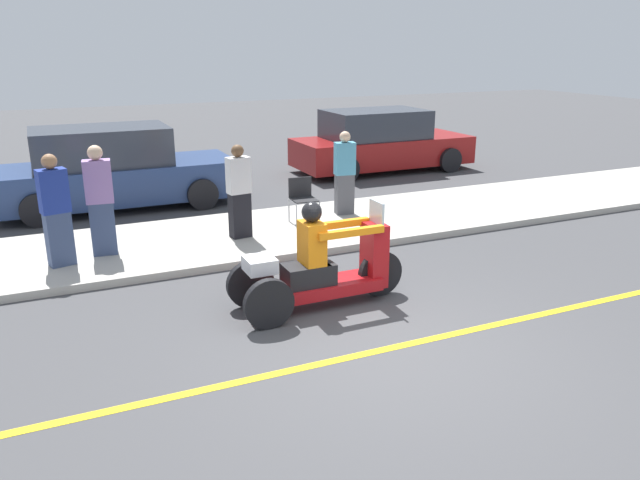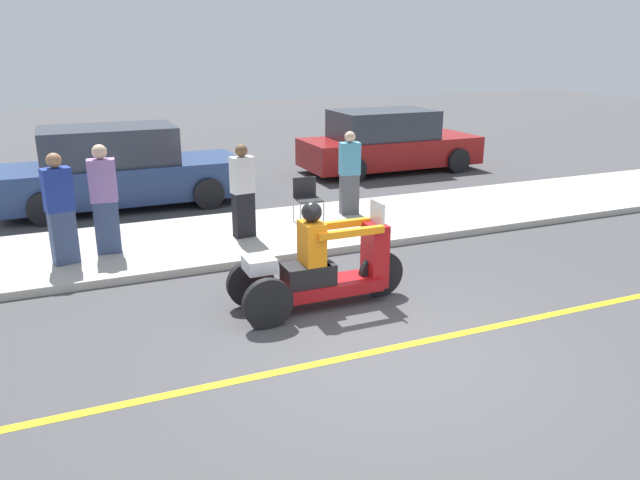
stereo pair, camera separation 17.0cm
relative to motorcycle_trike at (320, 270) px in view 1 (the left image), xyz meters
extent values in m
plane|color=#424244|center=(0.21, -1.42, -0.50)|extent=(60.00, 60.00, 0.00)
cube|color=gold|center=(0.00, -1.42, -0.50)|extent=(24.00, 0.12, 0.01)
cube|color=#B2ADA3|center=(0.21, 3.18, -0.44)|extent=(28.00, 2.80, 0.12)
cylinder|color=black|center=(0.89, 0.00, -0.19)|extent=(0.63, 0.10, 0.63)
cylinder|color=black|center=(-0.83, -0.35, -0.19)|extent=(0.63, 0.10, 0.63)
cylinder|color=black|center=(-0.83, 0.35, -0.19)|extent=(0.63, 0.10, 0.63)
cube|color=#AD1419|center=(0.00, 0.00, -0.25)|extent=(1.63, 0.49, 0.16)
cube|color=black|center=(-0.16, 0.00, -0.03)|extent=(0.65, 0.39, 0.28)
cube|color=#AD1419|center=(0.79, 0.00, 0.10)|extent=(0.24, 0.39, 0.86)
cube|color=silver|center=(0.81, 0.00, 0.68)|extent=(0.03, 0.35, 0.30)
cube|color=silver|center=(-0.81, 0.00, 0.19)|extent=(0.36, 0.39, 0.18)
cube|color=orange|center=(-0.11, 0.00, 0.38)|extent=(0.26, 0.38, 0.55)
sphere|color=black|center=(-0.11, 0.00, 0.78)|extent=(0.26, 0.26, 0.26)
cube|color=#515156|center=(0.02, -0.12, -0.03)|extent=(0.14, 0.14, 0.28)
cube|color=#515156|center=(0.02, 0.12, -0.03)|extent=(0.14, 0.14, 0.28)
cube|color=orange|center=(0.34, -0.20, 0.52)|extent=(0.91, 0.09, 0.09)
cube|color=orange|center=(0.34, 0.20, 0.52)|extent=(0.91, 0.09, 0.09)
cube|color=black|center=(-0.14, 2.97, 0.00)|extent=(0.36, 0.27, 0.77)
cube|color=silver|center=(-0.14, 2.97, 0.69)|extent=(0.40, 0.27, 0.61)
sphere|color=brown|center=(-0.14, 2.97, 1.10)|extent=(0.21, 0.21, 0.21)
cube|color=#38476B|center=(-2.36, 3.00, 0.03)|extent=(0.39, 0.28, 0.83)
cube|color=#9972B2|center=(-2.36, 3.00, 0.78)|extent=(0.43, 0.29, 0.66)
sphere|color=beige|center=(-2.36, 3.00, 1.22)|extent=(0.23, 0.23, 0.23)
cube|color=#515156|center=(2.14, 3.60, 0.00)|extent=(0.37, 0.28, 0.77)
cube|color=#4C99B7|center=(2.14, 3.60, 0.69)|extent=(0.41, 0.29, 0.61)
sphere|color=beige|center=(2.14, 3.60, 1.10)|extent=(0.21, 0.21, 0.21)
cube|color=#38476B|center=(-3.00, 2.73, 0.02)|extent=(0.40, 0.32, 0.81)
cube|color=navy|center=(-3.00, 2.73, 0.75)|extent=(0.44, 0.33, 0.64)
sphere|color=#9E704C|center=(-3.00, 2.73, 1.18)|extent=(0.22, 0.22, 0.22)
cylinder|color=#A5A8AD|center=(0.93, 3.08, -0.16)|extent=(0.02, 0.02, 0.44)
cylinder|color=#A5A8AD|center=(1.37, 3.05, -0.16)|extent=(0.02, 0.02, 0.44)
cylinder|color=#A5A8AD|center=(0.96, 3.52, -0.16)|extent=(0.02, 0.02, 0.44)
cylinder|color=#A5A8AD|center=(1.40, 3.49, -0.16)|extent=(0.02, 0.02, 0.44)
cube|color=#232326|center=(1.17, 3.29, 0.07)|extent=(0.47, 0.47, 0.02)
cube|color=#232326|center=(1.18, 3.51, 0.25)|extent=(0.44, 0.05, 0.38)
cube|color=maroon|center=(5.23, 7.52, 0.03)|extent=(4.70, 1.83, 0.71)
cube|color=#2D333D|center=(4.99, 7.52, 0.74)|extent=(2.58, 1.65, 0.72)
cylinder|color=black|center=(6.76, 6.60, -0.18)|extent=(0.64, 0.22, 0.64)
cylinder|color=black|center=(6.76, 8.43, -0.18)|extent=(0.64, 0.22, 0.64)
cylinder|color=black|center=(3.70, 6.60, -0.18)|extent=(0.64, 0.22, 0.64)
cylinder|color=black|center=(3.70, 8.43, -0.18)|extent=(0.64, 0.22, 0.64)
cube|color=navy|center=(-1.72, 6.40, 0.04)|extent=(4.79, 1.79, 0.74)
cube|color=#2D333D|center=(-1.96, 6.40, 0.79)|extent=(2.64, 1.61, 0.75)
cylinder|color=black|center=(-0.16, 5.51, -0.18)|extent=(0.64, 0.22, 0.64)
cylinder|color=black|center=(-0.16, 7.30, -0.18)|extent=(0.64, 0.22, 0.64)
cylinder|color=black|center=(-3.28, 5.51, -0.18)|extent=(0.64, 0.22, 0.64)
cylinder|color=black|center=(-3.28, 7.30, -0.18)|extent=(0.64, 0.22, 0.64)
camera|label=1|loc=(-3.11, -6.87, 2.82)|focal=35.00mm
camera|label=2|loc=(-2.96, -6.94, 2.82)|focal=35.00mm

